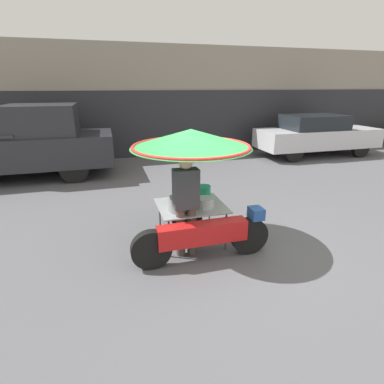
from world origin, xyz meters
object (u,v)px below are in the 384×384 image
at_px(parked_car, 316,135).
at_px(pickup_truck, 17,145).
at_px(vendor_person, 186,201).
at_px(vendor_motorcycle_cart, 193,158).

bearing_deg(parked_car, pickup_truck, -178.37).
bearing_deg(pickup_truck, vendor_person, -56.65).
xyz_separation_m(parked_car, pickup_truck, (-10.13, -0.29, 0.19)).
xyz_separation_m(vendor_motorcycle_cart, pickup_truck, (-3.71, 5.02, -0.50)).
bearing_deg(vendor_person, parked_car, 40.36).
relative_size(vendor_motorcycle_cart, parked_car, 0.47).
xyz_separation_m(vendor_motorcycle_cart, parked_car, (6.42, 5.31, -0.69)).
xyz_separation_m(vendor_person, pickup_truck, (-3.51, 5.33, 0.08)).
relative_size(vendor_motorcycle_cart, vendor_person, 1.33).
bearing_deg(parked_car, vendor_person, -139.64).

